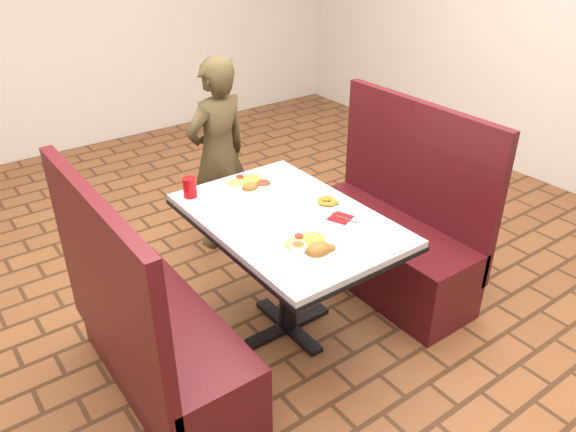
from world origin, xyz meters
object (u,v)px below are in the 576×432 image
object	(u,v)px
dining_table	(288,232)
plantain_plate	(327,203)
far_dinner_plate	(250,182)
booth_bench_left	(155,340)
near_dinner_plate	(312,243)
red_tumbler	(190,187)
booth_bench_right	(390,238)
diner_person	(218,156)

from	to	relation	value
dining_table	plantain_plate	world-z (taller)	plantain_plate
dining_table	far_dinner_plate	size ratio (longest dim) A/B	4.06
booth_bench_left	near_dinner_plate	distance (m)	0.89
red_tumbler	plantain_plate	bearing A→B (deg)	-43.71
near_dinner_plate	plantain_plate	size ratio (longest dim) A/B	1.47
booth_bench_left	red_tumbler	xyz separation A→B (m)	(0.50, 0.50, 0.48)
near_dinner_plate	plantain_plate	bearing A→B (deg)	40.92
near_dinner_plate	far_dinner_plate	bearing A→B (deg)	79.92
near_dinner_plate	plantain_plate	world-z (taller)	near_dinner_plate
booth_bench_left	dining_table	bearing A→B (deg)	0.00
dining_table	red_tumbler	distance (m)	0.60
booth_bench_right	plantain_plate	distance (m)	0.70
booth_bench_right	red_tumbler	xyz separation A→B (m)	(-1.10, 0.50, 0.48)
dining_table	near_dinner_plate	world-z (taller)	near_dinner_plate
booth_bench_left	far_dinner_plate	bearing A→B (deg)	26.54
near_dinner_plate	red_tumbler	bearing A→B (deg)	104.01
booth_bench_left	booth_bench_right	size ratio (longest dim) A/B	1.00
dining_table	diner_person	distance (m)	1.09
booth_bench_left	plantain_plate	world-z (taller)	booth_bench_left
booth_bench_left	far_dinner_plate	size ratio (longest dim) A/B	4.02
plantain_plate	red_tumbler	bearing A→B (deg)	136.29
dining_table	diner_person	world-z (taller)	diner_person
dining_table	booth_bench_right	size ratio (longest dim) A/B	1.01
booth_bench_right	plantain_plate	xyz separation A→B (m)	(-0.55, -0.03, 0.43)
far_dinner_plate	plantain_plate	distance (m)	0.49
diner_person	near_dinner_plate	bearing A→B (deg)	68.78
dining_table	booth_bench_left	distance (m)	0.86
far_dinner_plate	plantain_plate	xyz separation A→B (m)	(0.21, -0.44, -0.01)
dining_table	booth_bench_left	xyz separation A→B (m)	(-0.80, 0.00, -0.32)
diner_person	near_dinner_plate	size ratio (longest dim) A/B	4.57
booth_bench_right	red_tumbler	distance (m)	1.30
diner_person	red_tumbler	size ratio (longest dim) A/B	11.97
booth_bench_left	booth_bench_right	bearing A→B (deg)	0.00
diner_person	plantain_plate	size ratio (longest dim) A/B	6.70
plantain_plate	red_tumbler	distance (m)	0.76
booth_bench_right	diner_person	distance (m)	1.27
dining_table	far_dinner_plate	xyz separation A→B (m)	(0.03, 0.42, 0.12)
diner_person	plantain_plate	xyz separation A→B (m)	(0.05, -1.10, 0.09)
dining_table	plantain_plate	size ratio (longest dim) A/B	6.05
far_dinner_plate	booth_bench_left	bearing A→B (deg)	-153.46
near_dinner_plate	dining_table	bearing A→B (deg)	73.03
diner_person	near_dinner_plate	world-z (taller)	diner_person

